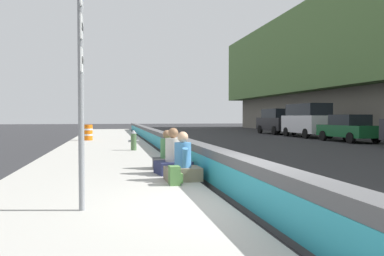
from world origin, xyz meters
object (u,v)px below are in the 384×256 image
parked_car_far (277,121)px  seated_person_rear (167,156)px  fire_hydrant (134,140)px  seated_person_foreground (183,165)px  seated_person_middle (173,159)px  parked_car_midline (307,120)px  construction_barrel (88,132)px  backpack (175,176)px  route_sign_post (81,74)px  parked_car_fourth (349,128)px

parked_car_far → seated_person_rear: bearing=149.7°
fire_hydrant → seated_person_foreground: 8.27m
fire_hydrant → parked_car_far: (16.23, -13.69, 0.60)m
seated_person_middle → parked_car_midline: 22.10m
construction_barrel → parked_car_midline: 16.31m
backpack → parked_car_far: parked_car_far is taller
seated_person_rear → parked_car_far: 25.93m
route_sign_post → parked_car_far: route_sign_post is taller
seated_person_rear → backpack: 2.68m
parked_car_midline → construction_barrel: bearing=100.3°
seated_person_middle → seated_person_rear: (1.05, 0.01, -0.03)m
construction_barrel → seated_person_foreground: bearing=-169.4°
seated_person_foreground → parked_car_fourth: parked_car_fourth is taller
backpack → parked_car_midline: (19.39, -13.32, 1.02)m
seated_person_rear → seated_person_foreground: bearing=-178.1°
route_sign_post → seated_person_rear: 5.32m
parked_car_fourth → parked_car_far: size_ratio=0.94×
fire_hydrant → parked_car_midline: 17.34m
seated_person_foreground → parked_car_fourth: (13.33, -12.96, 0.38)m
construction_barrel → parked_car_far: bearing=-61.9°
seated_person_rear → parked_car_fourth: (11.23, -13.03, 0.39)m
route_sign_post → fire_hydrant: route_sign_post is taller
fire_hydrant → backpack: (-8.81, -0.39, -0.25)m
seated_person_foreground → seated_person_middle: bearing=3.0°
route_sign_post → fire_hydrant: bearing=-7.3°
route_sign_post → seated_person_middle: bearing=-29.0°
seated_person_foreground → parked_car_far: 27.73m
seated_person_foreground → seated_person_middle: seated_person_middle is taller
fire_hydrant → parked_car_fourth: size_ratio=0.19×
seated_person_foreground → construction_barrel: (15.91, 2.99, 0.13)m
backpack → construction_barrel: bearing=9.4°
backpack → parked_car_far: 28.36m
seated_person_middle → parked_car_fourth: 17.89m
parked_car_fourth → seated_person_rear: bearing=130.8°
parked_car_fourth → seated_person_middle: bearing=133.3°
route_sign_post → seated_person_foreground: 3.68m
backpack → fire_hydrant: bearing=2.5°
fire_hydrant → seated_person_foreground: seated_person_foreground is taller
seated_person_foreground → construction_barrel: bearing=10.6°
route_sign_post → construction_barrel: size_ratio=3.79×
fire_hydrant → construction_barrel: bearing=16.9°
route_sign_post → parked_car_far: (26.99, -15.06, -1.05)m
parked_car_midline → parked_car_fourth: bearing=179.1°
fire_hydrant → seated_person_rear: (-6.14, -0.59, -0.11)m
parked_car_far → backpack: bearing=152.0°
seated_person_middle → fire_hydrant: bearing=4.8°
route_sign_post → parked_car_fourth: bearing=-43.4°
seated_person_foreground → parked_car_midline: bearing=-34.7°
parked_car_fourth → parked_car_midline: size_ratio=0.89×
seated_person_middle → backpack: bearing=172.4°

